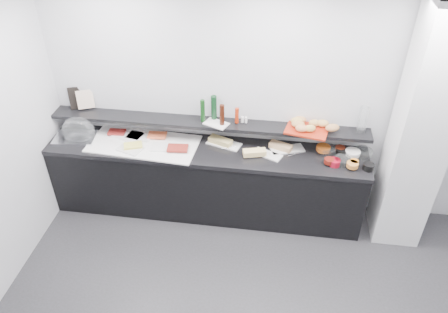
# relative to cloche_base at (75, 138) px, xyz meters

# --- Properties ---
(back_wall) EXTENTS (5.00, 0.02, 2.70)m
(back_wall) POSITION_rel_cloche_base_xyz_m (2.22, 0.33, 0.43)
(back_wall) COLOR silver
(back_wall) RESTS_ON ground
(ceiling) EXTENTS (5.00, 5.00, 0.00)m
(ceiling) POSITION_rel_cloche_base_xyz_m (2.22, -1.67, 1.78)
(ceiling) COLOR white
(ceiling) RESTS_ON back_wall
(column) EXTENTS (0.50, 0.50, 2.70)m
(column) POSITION_rel_cloche_base_xyz_m (3.72, -0.02, 0.43)
(column) COLOR silver
(column) RESTS_ON ground
(buffet_cabinet) EXTENTS (3.60, 0.60, 0.85)m
(buffet_cabinet) POSITION_rel_cloche_base_xyz_m (1.52, 0.03, -0.50)
(buffet_cabinet) COLOR black
(buffet_cabinet) RESTS_ON ground
(counter_top) EXTENTS (3.62, 0.62, 0.05)m
(counter_top) POSITION_rel_cloche_base_xyz_m (1.52, 0.03, -0.05)
(counter_top) COLOR black
(counter_top) RESTS_ON buffet_cabinet
(wall_shelf) EXTENTS (3.60, 0.25, 0.04)m
(wall_shelf) POSITION_rel_cloche_base_xyz_m (1.52, 0.20, 0.21)
(wall_shelf) COLOR black
(wall_shelf) RESTS_ON back_wall
(cloche_base) EXTENTS (0.50, 0.36, 0.04)m
(cloche_base) POSITION_rel_cloche_base_xyz_m (0.00, 0.00, 0.00)
(cloche_base) COLOR silver
(cloche_base) RESTS_ON counter_top
(cloche_dome) EXTENTS (0.40, 0.28, 0.34)m
(cloche_dome) POSITION_rel_cloche_base_xyz_m (0.06, 0.00, 0.11)
(cloche_dome) COLOR white
(cloche_dome) RESTS_ON cloche_base
(linen_runner) EXTENTS (1.27, 0.66, 0.01)m
(linen_runner) POSITION_rel_cloche_base_xyz_m (0.81, 0.02, -0.01)
(linen_runner) COLOR white
(linen_runner) RESTS_ON counter_top
(platter_meat_a) EXTENTS (0.38, 0.29, 0.01)m
(platter_meat_a) POSITION_rel_cloche_base_xyz_m (0.58, 0.14, 0.00)
(platter_meat_a) COLOR white
(platter_meat_a) RESTS_ON linen_runner
(food_meat_a) EXTENTS (0.20, 0.14, 0.02)m
(food_meat_a) POSITION_rel_cloche_base_xyz_m (0.45, 0.16, 0.02)
(food_meat_a) COLOR maroon
(food_meat_a) RESTS_ON platter_meat_a
(platter_salmon) EXTENTS (0.32, 0.25, 0.01)m
(platter_salmon) POSITION_rel_cloche_base_xyz_m (0.73, 0.14, 0.00)
(platter_salmon) COLOR white
(platter_salmon) RESTS_ON linen_runner
(food_salmon) EXTENTS (0.22, 0.15, 0.02)m
(food_salmon) POSITION_rel_cloche_base_xyz_m (0.93, 0.17, 0.02)
(food_salmon) COLOR #ED5C30
(food_salmon) RESTS_ON platter_salmon
(platter_cheese) EXTENTS (0.31, 0.26, 0.01)m
(platter_cheese) POSITION_rel_cloche_base_xyz_m (0.70, -0.12, 0.00)
(platter_cheese) COLOR silver
(platter_cheese) RESTS_ON linen_runner
(food_cheese) EXTENTS (0.23, 0.19, 0.02)m
(food_cheese) POSITION_rel_cloche_base_xyz_m (0.72, -0.08, 0.02)
(food_cheese) COLOR #E5DA59
(food_cheese) RESTS_ON platter_cheese
(platter_meat_b) EXTENTS (0.29, 0.20, 0.01)m
(platter_meat_b) POSITION_rel_cloche_base_xyz_m (1.07, -0.03, 0.00)
(platter_meat_b) COLOR white
(platter_meat_b) RESTS_ON linen_runner
(food_meat_b) EXTENTS (0.24, 0.16, 0.02)m
(food_meat_b) POSITION_rel_cloche_base_xyz_m (1.23, -0.06, 0.02)
(food_meat_b) COLOR maroon
(food_meat_b) RESTS_ON platter_meat_b
(sandwich_plate_left) EXTENTS (0.42, 0.27, 0.01)m
(sandwich_plate_left) POSITION_rel_cloche_base_xyz_m (1.72, 0.15, -0.01)
(sandwich_plate_left) COLOR white
(sandwich_plate_left) RESTS_ON counter_top
(sandwich_food_left) EXTENTS (0.29, 0.20, 0.06)m
(sandwich_food_left) POSITION_rel_cloche_base_xyz_m (1.68, 0.15, 0.02)
(sandwich_food_left) COLOR tan
(sandwich_food_left) RESTS_ON sandwich_plate_left
(tongs_left) EXTENTS (0.15, 0.07, 0.01)m
(tongs_left) POSITION_rel_cloche_base_xyz_m (1.78, 0.06, -0.00)
(tongs_left) COLOR silver
(tongs_left) RESTS_ON sandwich_plate_left
(sandwich_plate_mid) EXTENTS (0.34, 0.25, 0.01)m
(sandwich_plate_mid) POSITION_rel_cloche_base_xyz_m (2.22, 0.01, -0.01)
(sandwich_plate_mid) COLOR white
(sandwich_plate_mid) RESTS_ON counter_top
(sandwich_food_mid) EXTENTS (0.27, 0.16, 0.06)m
(sandwich_food_mid) POSITION_rel_cloche_base_xyz_m (2.08, -0.03, 0.02)
(sandwich_food_mid) COLOR #E9C87A
(sandwich_food_mid) RESTS_ON sandwich_plate_mid
(tongs_mid) EXTENTS (0.16, 0.01, 0.01)m
(tongs_mid) POSITION_rel_cloche_base_xyz_m (2.04, -0.02, -0.00)
(tongs_mid) COLOR silver
(tongs_mid) RESTS_ON sandwich_plate_mid
(sandwich_plate_right) EXTENTS (0.40, 0.28, 0.01)m
(sandwich_plate_right) POSITION_rel_cloche_base_xyz_m (2.43, 0.14, -0.01)
(sandwich_plate_right) COLOR silver
(sandwich_plate_right) RESTS_ON counter_top
(sandwich_food_right) EXTENTS (0.27, 0.18, 0.06)m
(sandwich_food_right) POSITION_rel_cloche_base_xyz_m (2.36, 0.14, 0.02)
(sandwich_food_right) COLOR tan
(sandwich_food_right) RESTS_ON sandwich_plate_right
(tongs_right) EXTENTS (0.14, 0.09, 0.01)m
(tongs_right) POSITION_rel_cloche_base_xyz_m (2.50, 0.03, -0.00)
(tongs_right) COLOR silver
(tongs_right) RESTS_ON sandwich_plate_right
(bowl_glass_fruit) EXTENTS (0.22, 0.22, 0.07)m
(bowl_glass_fruit) POSITION_rel_cloche_base_xyz_m (2.88, 0.15, 0.02)
(bowl_glass_fruit) COLOR white
(bowl_glass_fruit) RESTS_ON counter_top
(fill_glass_fruit) EXTENTS (0.21, 0.21, 0.05)m
(fill_glass_fruit) POSITION_rel_cloche_base_xyz_m (2.83, 0.16, 0.03)
(fill_glass_fruit) COLOR #CB5E1B
(fill_glass_fruit) RESTS_ON bowl_glass_fruit
(bowl_black_jam) EXTENTS (0.16, 0.16, 0.07)m
(bowl_black_jam) POSITION_rel_cloche_base_xyz_m (3.02, 0.13, 0.02)
(bowl_black_jam) COLOR black
(bowl_black_jam) RESTS_ON counter_top
(fill_black_jam) EXTENTS (0.11, 0.11, 0.05)m
(fill_black_jam) POSITION_rel_cloche_base_xyz_m (3.01, 0.17, 0.03)
(fill_black_jam) COLOR #601C0D
(fill_black_jam) RESTS_ON bowl_black_jam
(bowl_glass_cream) EXTENTS (0.23, 0.23, 0.07)m
(bowl_glass_cream) POSITION_rel_cloche_base_xyz_m (3.26, 0.15, 0.02)
(bowl_glass_cream) COLOR white
(bowl_glass_cream) RESTS_ON counter_top
(fill_glass_cream) EXTENTS (0.21, 0.21, 0.05)m
(fill_glass_cream) POSITION_rel_cloche_base_xyz_m (3.14, 0.12, 0.03)
(fill_glass_cream) COLOR white
(fill_glass_cream) RESTS_ON bowl_glass_cream
(bowl_red_jam) EXTENTS (0.13, 0.13, 0.07)m
(bowl_red_jam) POSITION_rel_cloche_base_xyz_m (2.94, -0.07, 0.02)
(bowl_red_jam) COLOR maroon
(bowl_red_jam) RESTS_ON counter_top
(fill_red_jam) EXTENTS (0.11, 0.11, 0.05)m
(fill_red_jam) POSITION_rel_cloche_base_xyz_m (2.88, -0.07, 0.03)
(fill_red_jam) COLOR #5D140D
(fill_red_jam) RESTS_ON bowl_red_jam
(bowl_glass_salmon) EXTENTS (0.23, 0.23, 0.07)m
(bowl_glass_salmon) POSITION_rel_cloche_base_xyz_m (3.02, -0.03, 0.02)
(bowl_glass_salmon) COLOR silver
(bowl_glass_salmon) RESTS_ON counter_top
(fill_glass_salmon) EXTENTS (0.16, 0.16, 0.05)m
(fill_glass_salmon) POSITION_rel_cloche_base_xyz_m (3.12, -0.11, 0.03)
(fill_glass_salmon) COLOR #CB7D31
(fill_glass_salmon) RESTS_ON bowl_glass_salmon
(bowl_black_fruit) EXTENTS (0.14, 0.14, 0.07)m
(bowl_black_fruit) POSITION_rel_cloche_base_xyz_m (3.28, -0.10, 0.02)
(bowl_black_fruit) COLOR black
(bowl_black_fruit) RESTS_ON counter_top
(fill_black_fruit) EXTENTS (0.10, 0.10, 0.05)m
(fill_black_fruit) POSITION_rel_cloche_base_xyz_m (3.14, -0.06, 0.03)
(fill_black_fruit) COLOR orange
(fill_black_fruit) RESTS_ON bowl_black_fruit
(framed_print) EXTENTS (0.23, 0.15, 0.26)m
(framed_print) POSITION_rel_cloche_base_xyz_m (-0.01, 0.31, 0.36)
(framed_print) COLOR black
(framed_print) RESTS_ON wall_shelf
(print_art) EXTENTS (0.19, 0.12, 0.22)m
(print_art) POSITION_rel_cloche_base_xyz_m (0.08, 0.28, 0.36)
(print_art) COLOR beige
(print_art) RESTS_ON framed_print
(condiment_tray) EXTENTS (0.31, 0.25, 0.01)m
(condiment_tray) POSITION_rel_cloche_base_xyz_m (1.63, 0.17, 0.24)
(condiment_tray) COLOR white
(condiment_tray) RESTS_ON wall_shelf
(bottle_green_a) EXTENTS (0.06, 0.06, 0.26)m
(bottle_green_a) POSITION_rel_cloche_base_xyz_m (1.47, 0.20, 0.37)
(bottle_green_a) COLOR #0F3812
(bottle_green_a) RESTS_ON condiment_tray
(bottle_brown) EXTENTS (0.06, 0.06, 0.24)m
(bottle_brown) POSITION_rel_cloche_base_xyz_m (1.69, 0.16, 0.36)
(bottle_brown) COLOR #331309
(bottle_brown) RESTS_ON condiment_tray
(bottle_green_b) EXTENTS (0.07, 0.07, 0.28)m
(bottle_green_b) POSITION_rel_cloche_base_xyz_m (1.59, 0.27, 0.38)
(bottle_green_b) COLOR black
(bottle_green_b) RESTS_ON condiment_tray
(bottle_hot) EXTENTS (0.05, 0.05, 0.18)m
(bottle_hot) POSITION_rel_cloche_base_xyz_m (1.85, 0.21, 0.33)
(bottle_hot) COLOR #B2290C
(bottle_hot) RESTS_ON condiment_tray
(shaker_salt) EXTENTS (0.04, 0.04, 0.07)m
(shaker_salt) POSITION_rel_cloche_base_xyz_m (1.91, 0.23, 0.28)
(shaker_salt) COLOR white
(shaker_salt) RESTS_ON condiment_tray
(shaker_pepper) EXTENTS (0.04, 0.04, 0.07)m
(shaker_pepper) POSITION_rel_cloche_base_xyz_m (1.95, 0.23, 0.28)
(shaker_pepper) COLOR white
(shaker_pepper) RESTS_ON condiment_tray
(bread_tray) EXTENTS (0.50, 0.40, 0.02)m
(bread_tray) POSITION_rel_cloche_base_xyz_m (2.62, 0.18, 0.24)
(bread_tray) COLOR #A92712
(bread_tray) RESTS_ON wall_shelf
(bread_roll_nw) EXTENTS (0.13, 0.08, 0.08)m
(bread_roll_nw) POSITION_rel_cloche_base_xyz_m (2.51, 0.26, 0.29)
(bread_roll_nw) COLOR tan
(bread_roll_nw) RESTS_ON bread_tray
(bread_roll_n) EXTENTS (0.14, 0.09, 0.08)m
(bread_roll_n) POSITION_rel_cloche_base_xyz_m (2.54, 0.29, 0.29)
(bread_roll_n) COLOR #BB8147
(bread_roll_n) RESTS_ON bread_tray
(bread_roll_ne) EXTENTS (0.14, 0.09, 0.08)m
(bread_roll_ne) POSITION_rel_cloche_base_xyz_m (2.79, 0.25, 0.29)
(bread_roll_ne) COLOR tan
(bread_roll_ne) RESTS_ON bread_tray
(bread_roll_sw) EXTENTS (0.14, 0.09, 0.08)m
(bread_roll_sw) POSITION_rel_cloche_base_xyz_m (2.56, 0.11, 0.29)
(bread_roll_sw) COLOR #CB844D
(bread_roll_sw) RESTS_ON bread_tray
(bread_roll_s) EXTENTS (0.14, 0.11, 0.08)m
(bread_roll_s) POSITION_rel_cloche_base_xyz_m (2.65, 0.13, 0.29)
(bread_roll_s) COLOR tan
(bread_roll_s) RESTS_ON bread_tray
(bread_roll_se) EXTENTS (0.18, 0.15, 0.08)m
(bread_roll_se) POSITION_rel_cloche_base_xyz_m (2.89, 0.17, 0.29)
(bread_roll_se) COLOR #BA7D47
(bread_roll_se) RESTS_ON bread_tray
(bread_roll_midw) EXTENTS (0.15, 0.10, 0.08)m
(bread_roll_midw) POSITION_rel_cloche_base_xyz_m (2.52, 0.19, 0.29)
(bread_roll_midw) COLOR #B58145
(bread_roll_midw) RESTS_ON bread_tray
(bread_roll_mide) EXTENTS (0.13, 0.09, 0.08)m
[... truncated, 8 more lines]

